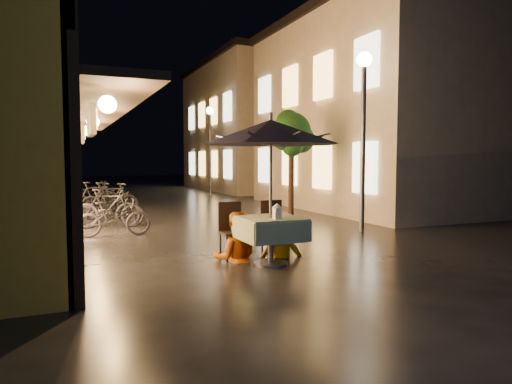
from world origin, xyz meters
name	(u,v)px	position (x,y,z in m)	size (l,w,h in m)	color
ground	(289,258)	(0.00, 0.00, 0.00)	(90.00, 90.00, 0.00)	black
east_building_near	(390,113)	(7.49, 6.50, 3.41)	(7.30, 9.30, 6.80)	#C2B199
east_building_far	(262,127)	(7.49, 18.00, 3.66)	(7.30, 10.30, 7.30)	#C2B199
street_tree	(292,135)	(2.41, 4.51, 2.42)	(1.43, 1.20, 3.15)	black
streetlamp_near	(364,108)	(3.00, 2.00, 2.92)	(0.36, 0.36, 4.23)	#59595E
streetlamp_far	(210,135)	(3.00, 14.00, 2.92)	(0.36, 0.36, 4.23)	#59595E
cafe_table	(271,229)	(-0.49, -0.31, 0.59)	(0.99, 0.99, 0.78)	#59595E
patio_umbrella	(271,132)	(-0.49, -0.31, 2.15)	(2.21, 2.21, 2.46)	#59595E
cafe_chair_left	(232,227)	(-0.89, 0.42, 0.54)	(0.42, 0.42, 0.97)	black
cafe_chair_right	(273,225)	(-0.09, 0.42, 0.54)	(0.42, 0.42, 0.97)	black
table_lantern	(277,210)	(-0.49, -0.55, 0.92)	(0.16, 0.16, 0.25)	white
person_orange	(236,213)	(-0.88, 0.26, 0.81)	(0.78, 0.61, 1.61)	#C45509
person_yellow	(280,213)	(-0.06, 0.21, 0.77)	(0.99, 0.57, 1.54)	orange
bicycle_0	(114,218)	(-2.54, 3.58, 0.42)	(0.56, 1.60, 0.84)	black
bicycle_1	(107,208)	(-2.54, 5.00, 0.49)	(0.46, 1.64, 0.99)	black
bicycle_2	(109,210)	(-2.49, 5.04, 0.45)	(0.60, 1.71, 0.90)	black
bicycle_3	(110,200)	(-2.31, 6.81, 0.54)	(0.51, 1.79, 1.08)	black
bicycle_4	(98,204)	(-2.63, 6.97, 0.42)	(0.56, 1.61, 0.85)	black
bicycle_5	(95,198)	(-2.61, 8.33, 0.51)	(0.48, 1.71, 1.03)	black
bicycle_6	(89,195)	(-2.72, 9.80, 0.49)	(0.65, 1.87, 0.99)	black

